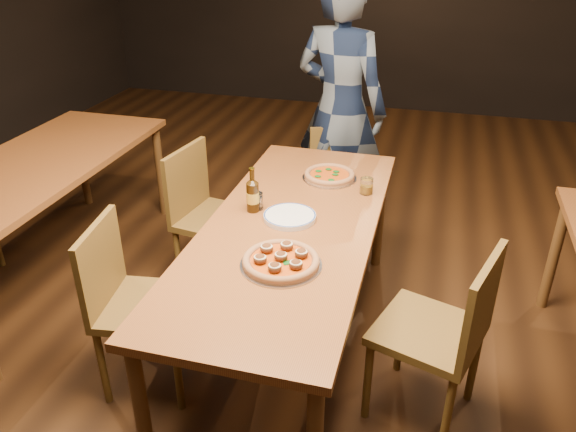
% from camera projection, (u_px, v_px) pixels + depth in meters
% --- Properties ---
extents(ground, '(9.00, 9.00, 0.00)m').
position_uv_depth(ground, '(290.00, 345.00, 3.05)').
color(ground, black).
extents(table_main, '(0.80, 2.00, 0.75)m').
position_uv_depth(table_main, '(291.00, 237.00, 2.73)').
color(table_main, brown).
rests_on(table_main, ground).
extents(table_left, '(0.80, 2.00, 0.75)m').
position_uv_depth(table_left, '(32.00, 176.00, 3.38)').
color(table_left, brown).
rests_on(table_left, ground).
extents(chair_main_nw, '(0.48, 0.48, 0.90)m').
position_uv_depth(chair_main_nw, '(147.00, 305.00, 2.63)').
color(chair_main_nw, brown).
rests_on(chair_main_nw, ground).
extents(chair_main_sw, '(0.49, 0.49, 0.92)m').
position_uv_depth(chair_main_sw, '(218.00, 218.00, 3.37)').
color(chair_main_sw, brown).
rests_on(chair_main_sw, ground).
extents(chair_main_e, '(0.54, 0.54, 0.92)m').
position_uv_depth(chair_main_e, '(428.00, 330.00, 2.45)').
color(chair_main_e, brown).
rests_on(chair_main_e, ground).
extents(chair_end, '(0.50, 0.50, 0.84)m').
position_uv_depth(chair_end, '(341.00, 190.00, 3.80)').
color(chair_end, brown).
rests_on(chair_end, ground).
extents(pizza_meatball, '(0.35, 0.35, 0.06)m').
position_uv_depth(pizza_meatball, '(281.00, 260.00, 2.37)').
color(pizza_meatball, '#B7B7BF').
rests_on(pizza_meatball, table_main).
extents(pizza_margherita, '(0.31, 0.31, 0.04)m').
position_uv_depth(pizza_margherita, '(330.00, 175.00, 3.17)').
color(pizza_margherita, '#B7B7BF').
rests_on(pizza_margherita, table_main).
extents(plate_stack, '(0.26, 0.26, 0.02)m').
position_uv_depth(plate_stack, '(290.00, 217.00, 2.74)').
color(plate_stack, white).
rests_on(plate_stack, table_main).
extents(beer_bottle, '(0.06, 0.06, 0.23)m').
position_uv_depth(beer_bottle, '(253.00, 196.00, 2.78)').
color(beer_bottle, black).
rests_on(beer_bottle, table_main).
extents(water_glass, '(0.07, 0.07, 0.09)m').
position_uv_depth(water_glass, '(256.00, 201.00, 2.82)').
color(water_glass, white).
rests_on(water_glass, table_main).
extents(amber_glass, '(0.07, 0.07, 0.09)m').
position_uv_depth(amber_glass, '(366.00, 186.00, 2.98)').
color(amber_glass, '#A97213').
rests_on(amber_glass, table_main).
extents(diner, '(0.76, 0.61, 1.81)m').
position_uv_depth(diner, '(340.00, 109.00, 3.81)').
color(diner, black).
rests_on(diner, ground).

